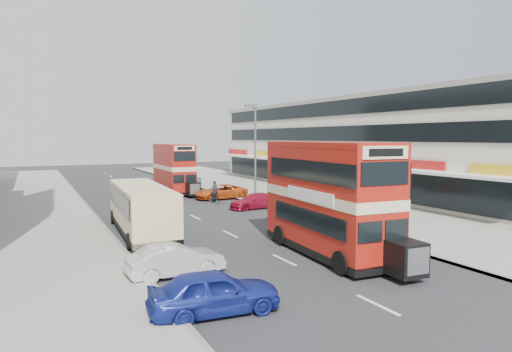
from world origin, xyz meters
TOP-DOWN VIEW (x-y plane):
  - ground at (0.00, 0.00)m, footprint 160.00×160.00m
  - road_surface at (0.00, 20.00)m, footprint 12.00×90.00m
  - pavement_right at (12.00, 20.00)m, footprint 12.00×90.00m
  - kerb_left at (-6.10, 20.00)m, footprint 0.20×90.00m
  - kerb_right at (6.10, 20.00)m, footprint 0.20×90.00m
  - commercial_row at (19.95, 22.00)m, footprint 9.90×46.20m
  - street_lamp at (6.52, 18.00)m, footprint 1.00×0.20m
  - bus_main at (2.28, 1.88)m, footprint 3.05×9.32m
  - bus_second at (2.54, 27.57)m, footprint 2.41×8.43m
  - coach at (-4.43, 10.39)m, footprint 2.96×9.69m
  - car_left_near at (-5.00, -2.26)m, footprint 4.20×2.00m
  - car_left_front at (-4.96, 2.00)m, footprint 3.92×1.58m
  - car_right_a at (5.28, 15.50)m, footprint 4.18×2.04m
  - car_right_b at (5.01, 21.62)m, footprint 4.74×2.31m
  - car_right_c at (4.56, 31.99)m, footprint 4.56×2.11m
  - pedestrian_near at (7.48, 15.02)m, footprint 0.74×0.57m
  - cyclist at (3.63, 19.50)m, footprint 0.65×1.69m

SIDE VIEW (x-z plane):
  - ground at x=0.00m, z-range 0.00..0.00m
  - road_surface at x=0.00m, z-range 0.00..0.01m
  - pavement_right at x=12.00m, z-range 0.00..0.15m
  - kerb_left at x=-6.10m, z-range -0.01..0.15m
  - kerb_right at x=6.10m, z-range -0.01..0.15m
  - car_right_a at x=5.28m, z-range 0.00..1.17m
  - cyclist at x=3.63m, z-range -0.32..1.55m
  - car_left_front at x=-4.96m, z-range 0.00..1.26m
  - car_right_b at x=5.01m, z-range 0.00..1.30m
  - car_left_near at x=-5.00m, z-range 0.00..1.39m
  - car_right_c at x=4.56m, z-range 0.00..1.51m
  - pedestrian_near at x=7.48m, z-range 0.15..1.96m
  - coach at x=-4.43m, z-range 0.23..2.77m
  - bus_second at x=2.54m, z-range 0.12..4.75m
  - bus_main at x=2.28m, z-range 0.13..5.19m
  - commercial_row at x=19.95m, z-range 0.05..9.35m
  - street_lamp at x=6.52m, z-range 0.72..8.85m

